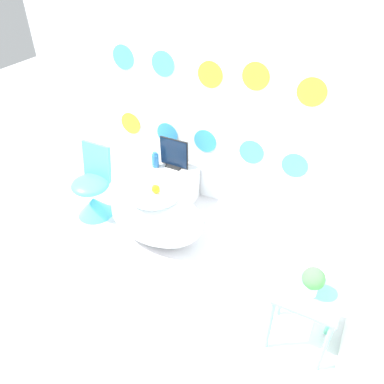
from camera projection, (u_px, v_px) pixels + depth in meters
name	position (u px, v px, depth m)	size (l,w,h in m)	color
ground_plane	(103.00, 320.00, 3.13)	(12.00, 12.00, 0.00)	silver
wall_back_dotted	(207.00, 92.00, 3.77)	(4.62, 0.05, 2.60)	white
bathtub	(156.00, 216.00, 3.76)	(1.01, 0.62, 0.59)	white
rubber_duck	(155.00, 189.00, 3.55)	(0.08, 0.09, 0.10)	yellow
chair	(93.00, 194.00, 4.10)	(0.41, 0.41, 0.81)	#4CC6DB
tv_cabinet	(175.00, 182.00, 4.36)	(0.49, 0.32, 0.44)	silver
tv	(174.00, 155.00, 4.14)	(0.34, 0.12, 0.35)	black
vase	(155.00, 160.00, 4.19)	(0.08, 0.08, 0.18)	#2D72B7
side_table	(306.00, 304.00, 2.72)	(0.45, 0.38, 0.57)	#72D8B7
potted_plant_left	(313.00, 280.00, 2.57)	(0.16, 0.16, 0.24)	white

